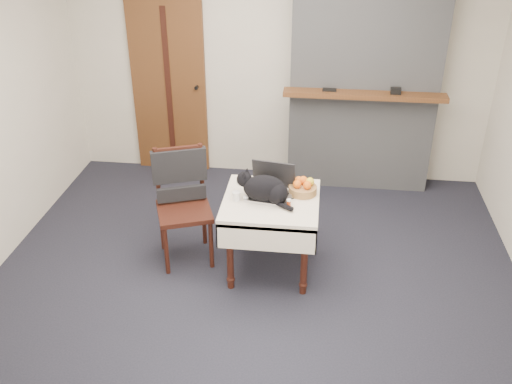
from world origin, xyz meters
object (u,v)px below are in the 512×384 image
Objects in this scene: laptop at (271,187)px; fruit_basket at (303,187)px; pill_bottle at (289,203)px; cat at (266,189)px; chair at (182,189)px; door at (169,85)px; side_table at (271,211)px; cream_jar at (236,196)px.

fruit_basket is at bearing 20.82° from laptop.
pill_bottle is 0.31× the size of fruit_basket.
chair is at bearing 177.48° from cat.
cat is (1.27, -1.89, -0.19)m from door.
fruit_basket is at bearing 27.12° from side_table.
cream_jar is (1.04, -1.91, -0.26)m from door.
laptop reaches higher than side_table.
chair reaches higher than side_table.
chair is (-0.51, 0.23, -0.09)m from cream_jar.
cream_jar is 0.56m from fruit_basket.
laptop is at bearing 97.51° from side_table.
side_table is (1.32, -1.86, -0.41)m from door.
laptop is 0.12m from cat.
cream_jar is 0.44m from pill_bottle.
side_table is 10.29× the size of cream_jar.
side_table is at bearing 141.71° from pill_bottle.
side_table is at bearing -73.58° from laptop.
door is 26.39× the size of cream_jar.
laptop is 0.40× the size of chair.
side_table is at bearing -32.73° from chair.
pill_bottle is at bearing -11.18° from cat.
door is at bearing 125.33° from side_table.
fruit_basket is 0.23× the size of chair.
pill_bottle is 0.27m from fruit_basket.
chair is (-0.79, 0.17, 0.06)m from side_table.
chair reaches higher than fruit_basket.
cat is 0.79m from chair.
pill_bottle reaches higher than side_table.
cream_jar is at bearing -168.61° from side_table.
side_table is 10.69× the size of pill_bottle.
cat reaches higher than side_table.
laptop is at bearing -27.66° from chair.
fruit_basket is at bearing -22.91° from chair.
chair reaches higher than laptop.
laptop is 0.30m from cream_jar.
side_table is 0.33m from fruit_basket.
cream_jar reaches higher than pill_bottle.
fruit_basket is 1.05m from chair.
fruit_basket is (0.10, 0.25, 0.02)m from pill_bottle.
fruit_basket is (0.53, 0.18, 0.02)m from cream_jar.
chair is at bearing 177.66° from fruit_basket.
door is 1.80m from chair.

